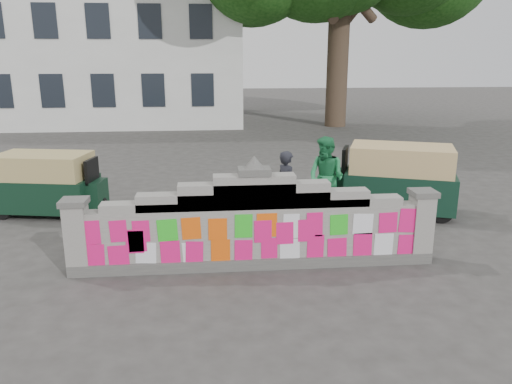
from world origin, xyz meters
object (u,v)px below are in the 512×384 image
at_px(cyclist_rider, 286,198).
at_px(pedestrian, 326,178).
at_px(rickshaw_left, 48,183).
at_px(rickshaw_right, 396,178).
at_px(cyclist_bike, 286,212).

relative_size(cyclist_rider, pedestrian, 0.81).
relative_size(rickshaw_left, rickshaw_right, 0.90).
distance_m(rickshaw_left, rickshaw_right, 8.21).
bearing_deg(pedestrian, cyclist_rider, -88.57).
height_order(cyclist_bike, pedestrian, pedestrian).
distance_m(cyclist_bike, cyclist_rider, 0.31).
bearing_deg(rickshaw_right, cyclist_bike, 43.88).
xyz_separation_m(cyclist_bike, pedestrian, (1.07, 0.98, 0.49)).
height_order(cyclist_bike, rickshaw_left, rickshaw_left).
bearing_deg(cyclist_rider, rickshaw_right, -91.69).
distance_m(cyclist_rider, rickshaw_right, 3.06).
distance_m(cyclist_bike, rickshaw_right, 3.08).
height_order(cyclist_rider, rickshaw_right, rickshaw_right).
bearing_deg(rickshaw_left, pedestrian, 3.35).
bearing_deg(rickshaw_left, cyclist_bike, -7.94).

